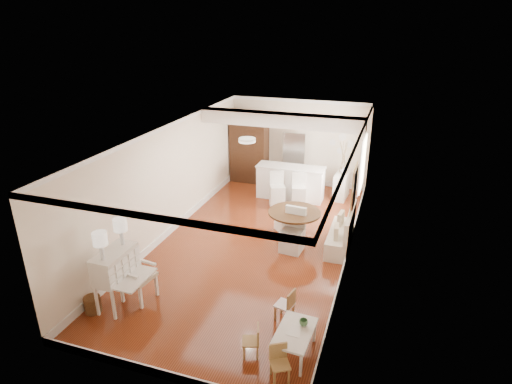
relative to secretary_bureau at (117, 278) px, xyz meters
The scene contains 20 objects.
room 4.09m from the secretary_bureau, 63.12° to the left, with size 9.00×9.04×2.82m.
secretary_bureau is the anchor object (origin of this frame).
gustavian_armchair 0.39m from the secretary_bureau, 46.76° to the left, with size 0.60×0.60×1.04m, color white.
wicker_basket 0.65m from the secretary_bureau, 134.93° to the right, with size 0.31×0.31×0.31m, color brown.
kids_table 3.53m from the secretary_bureau, ahead, with size 0.56×0.93×0.47m, color silver.
kids_chair_a 2.89m from the secretary_bureau, ahead, with size 0.28×0.28×0.57m, color #A17E49.
kids_chair_b 3.19m from the secretary_bureau, 10.49° to the left, with size 0.31×0.31×0.64m, color olive.
kids_chair_c 3.53m from the secretary_bureau, 13.39° to the right, with size 0.28×0.28×0.59m, color tan.
banquette 5.16m from the secretary_bureau, 44.34° to the left, with size 0.52×1.60×0.98m, color silver.
dining_table 4.30m from the secretary_bureau, 52.86° to the left, with size 1.26×1.26×0.86m, color #4A2E18.
slip_chair_near 4.06m from the secretary_bureau, 49.43° to the left, with size 0.50×0.52×1.05m, color silver.
slip_chair_far 4.61m from the secretary_bureau, 61.47° to the left, with size 0.39×0.41×0.83m, color white.
breakfast_counter 6.46m from the secretary_bureau, 73.83° to the left, with size 2.05×0.65×1.03m, color white.
bar_stool_left 5.70m from the secretary_bureau, 73.75° to the left, with size 0.42×0.42×1.04m, color silver.
bar_stool_right 6.09m from the secretary_bureau, 68.97° to the left, with size 0.40×0.40×0.99m, color silver.
pantry_cabinet 7.31m from the secretary_bureau, 89.21° to the left, with size 1.20×0.60×2.30m, color #381E11.
fridge 7.53m from the secretary_bureau, 74.59° to the left, with size 0.75×0.65×1.80m, color silver.
sideboard 7.48m from the secretary_bureau, 63.96° to the left, with size 0.37×0.83×0.79m, color silver.
pencil_cup 3.61m from the secretary_bureau, ahead, with size 0.14×0.14×0.11m, color #4F8955.
branch_vase 7.52m from the secretary_bureau, 63.91° to the left, with size 0.19×0.19×0.20m, color silver.
Camera 1 is at (2.97, -8.79, 5.11)m, focal length 30.00 mm.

